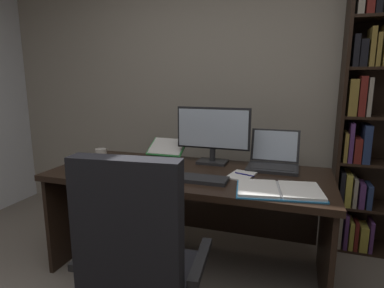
# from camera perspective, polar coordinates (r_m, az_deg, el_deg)

# --- Properties ---
(wall_back) EXTENTS (5.32, 0.12, 2.58)m
(wall_back) POSITION_cam_1_polar(r_m,az_deg,el_deg) (3.01, 7.42, 10.09)
(wall_back) COLOR #A89E8E
(wall_back) RESTS_ON ground
(desk) EXTENTS (1.89, 0.81, 0.73)m
(desk) POSITION_cam_1_polar(r_m,az_deg,el_deg) (2.35, 0.02, -8.84)
(desk) COLOR black
(desk) RESTS_ON ground
(bookshelf) EXTENTS (0.75, 0.30, 2.16)m
(bookshelf) POSITION_cam_1_polar(r_m,az_deg,el_deg) (2.81, 30.49, 3.94)
(bookshelf) COLOR black
(bookshelf) RESTS_ON ground
(office_chair) EXTENTS (0.65, 0.60, 1.05)m
(office_chair) POSITION_cam_1_polar(r_m,az_deg,el_deg) (1.66, -9.41, -22.27)
(office_chair) COLOR #232326
(office_chair) RESTS_ON ground
(monitor) EXTENTS (0.56, 0.16, 0.42)m
(monitor) POSITION_cam_1_polar(r_m,az_deg,el_deg) (2.40, 3.76, 1.71)
(monitor) COLOR #232326
(monitor) RESTS_ON desk
(laptop) EXTENTS (0.35, 0.33, 0.26)m
(laptop) POSITION_cam_1_polar(r_m,az_deg,el_deg) (2.37, 14.30, -2.81)
(laptop) COLOR #232326
(laptop) RESTS_ON desk
(keyboard) EXTENTS (0.42, 0.15, 0.02)m
(keyboard) POSITION_cam_1_polar(r_m,az_deg,el_deg) (2.02, 0.45, -6.18)
(keyboard) COLOR #232326
(keyboard) RESTS_ON desk
(computer_mouse) EXTENTS (0.06, 0.10, 0.04)m
(computer_mouse) POSITION_cam_1_polar(r_m,az_deg,el_deg) (2.13, -7.30, -5.16)
(computer_mouse) COLOR #232326
(computer_mouse) RESTS_ON desk
(reading_stand_with_book) EXTENTS (0.30, 0.26, 0.14)m
(reading_stand_with_book) POSITION_cam_1_polar(r_m,az_deg,el_deg) (2.60, -4.62, -0.88)
(reading_stand_with_book) COLOR #232326
(reading_stand_with_book) RESTS_ON desk
(open_binder) EXTENTS (0.52, 0.37, 0.02)m
(open_binder) POSITION_cam_1_polar(r_m,az_deg,el_deg) (1.89, 15.25, -7.90)
(open_binder) COLOR #2D84C6
(open_binder) RESTS_ON desk
(notepad) EXTENTS (0.19, 0.24, 0.01)m
(notepad) POSITION_cam_1_polar(r_m,az_deg,el_deg) (2.14, 8.82, -5.56)
(notepad) COLOR white
(notepad) RESTS_ON desk
(pen) EXTENTS (0.13, 0.05, 0.01)m
(pen) POSITION_cam_1_polar(r_m,az_deg,el_deg) (2.13, 9.36, -5.37)
(pen) COLOR navy
(pen) RESTS_ON notepad
(coffee_mug) EXTENTS (0.09, 0.09, 0.09)m
(coffee_mug) POSITION_cam_1_polar(r_m,az_deg,el_deg) (2.62, -15.90, -1.79)
(coffee_mug) COLOR silver
(coffee_mug) RESTS_ON desk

